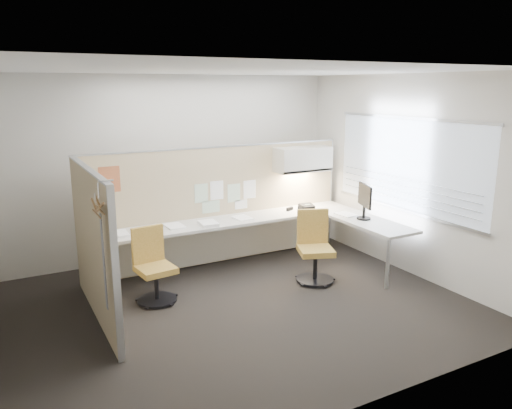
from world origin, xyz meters
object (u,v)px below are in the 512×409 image
desk (256,227)px  chair_right (314,249)px  chair_left (153,268)px  monitor (365,199)px  phone (306,208)px

desk → chair_right: chair_right is taller
desk → chair_left: (-1.71, -0.47, -0.17)m
chair_left → monitor: 3.15m
chair_left → phone: 2.70m
chair_right → monitor: 1.10m
chair_right → monitor: monitor is taller
chair_left → chair_right: chair_right is taller
phone → chair_left: bearing=-160.6°
chair_right → phone: bearing=83.8°
chair_right → phone: 1.09m
chair_right → monitor: size_ratio=1.88×
chair_right → chair_left: bearing=-169.1°
chair_left → chair_right: 2.18m
monitor → phone: monitor is taller
chair_right → monitor: bearing=27.3°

